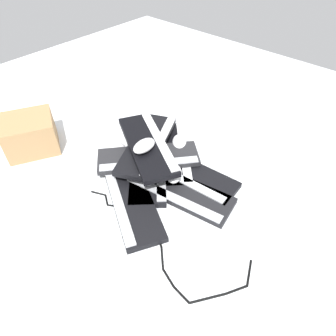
{
  "coord_description": "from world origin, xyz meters",
  "views": [
    {
      "loc": [
        0.6,
        0.65,
        0.91
      ],
      "look_at": [
        -0.08,
        0.04,
        0.06
      ],
      "focal_mm": 32.0,
      "sensor_mm": 36.0,
      "label": 1
    }
  ],
  "objects_px": {
    "keyboard_0": "(131,200)",
    "cardboard_box": "(30,134)",
    "keyboard_6": "(148,144)",
    "keyboard_5": "(148,158)",
    "keyboard_1": "(179,191)",
    "keyboard_7": "(147,145)",
    "mouse_3": "(174,174)",
    "keyboard_4": "(149,168)",
    "mouse_0": "(114,146)",
    "mouse_2": "(144,146)",
    "mouse_1": "(179,142)",
    "keyboard_3": "(172,153)",
    "keyboard_2": "(187,174)"
  },
  "relations": [
    {
      "from": "keyboard_3",
      "to": "keyboard_6",
      "type": "relative_size",
      "value": 0.91
    },
    {
      "from": "keyboard_6",
      "to": "keyboard_7",
      "type": "height_order",
      "value": "keyboard_7"
    },
    {
      "from": "keyboard_5",
      "to": "keyboard_6",
      "type": "distance_m",
      "value": 0.06
    },
    {
      "from": "keyboard_2",
      "to": "mouse_2",
      "type": "bearing_deg",
      "value": -58.79
    },
    {
      "from": "keyboard_0",
      "to": "keyboard_3",
      "type": "bearing_deg",
      "value": -167.68
    },
    {
      "from": "keyboard_3",
      "to": "keyboard_0",
      "type": "bearing_deg",
      "value": 12.32
    },
    {
      "from": "keyboard_1",
      "to": "mouse_0",
      "type": "relative_size",
      "value": 4.18
    },
    {
      "from": "keyboard_4",
      "to": "mouse_0",
      "type": "xyz_separation_m",
      "value": [
        0.01,
        -0.22,
        0.01
      ]
    },
    {
      "from": "keyboard_1",
      "to": "keyboard_3",
      "type": "xyz_separation_m",
      "value": [
        -0.16,
        -0.18,
        0.0
      ]
    },
    {
      "from": "keyboard_6",
      "to": "mouse_3",
      "type": "distance_m",
      "value": 0.2
    },
    {
      "from": "keyboard_5",
      "to": "keyboard_6",
      "type": "height_order",
      "value": "keyboard_6"
    },
    {
      "from": "mouse_1",
      "to": "keyboard_1",
      "type": "bearing_deg",
      "value": 1.57
    },
    {
      "from": "mouse_2",
      "to": "cardboard_box",
      "type": "height_order",
      "value": "same"
    },
    {
      "from": "cardboard_box",
      "to": "mouse_1",
      "type": "bearing_deg",
      "value": 130.13
    },
    {
      "from": "keyboard_3",
      "to": "mouse_1",
      "type": "bearing_deg",
      "value": 178.04
    },
    {
      "from": "keyboard_5",
      "to": "keyboard_6",
      "type": "bearing_deg",
      "value": -134.41
    },
    {
      "from": "keyboard_1",
      "to": "mouse_1",
      "type": "height_order",
      "value": "mouse_1"
    },
    {
      "from": "mouse_2",
      "to": "mouse_3",
      "type": "height_order",
      "value": "mouse_2"
    },
    {
      "from": "keyboard_2",
      "to": "mouse_1",
      "type": "bearing_deg",
      "value": -128.68
    },
    {
      "from": "keyboard_7",
      "to": "mouse_3",
      "type": "xyz_separation_m",
      "value": [
        0.02,
        0.17,
        -0.05
      ]
    },
    {
      "from": "keyboard_1",
      "to": "keyboard_4",
      "type": "height_order",
      "value": "same"
    },
    {
      "from": "keyboard_5",
      "to": "keyboard_4",
      "type": "bearing_deg",
      "value": 43.59
    },
    {
      "from": "mouse_2",
      "to": "mouse_3",
      "type": "bearing_deg",
      "value": 98.4
    },
    {
      "from": "mouse_0",
      "to": "mouse_3",
      "type": "bearing_deg",
      "value": 159.32
    },
    {
      "from": "keyboard_0",
      "to": "keyboard_5",
      "type": "xyz_separation_m",
      "value": [
        -0.2,
        -0.1,
        0.03
      ]
    },
    {
      "from": "keyboard_1",
      "to": "keyboard_7",
      "type": "height_order",
      "value": "keyboard_7"
    },
    {
      "from": "keyboard_1",
      "to": "keyboard_4",
      "type": "relative_size",
      "value": 1.09
    },
    {
      "from": "keyboard_1",
      "to": "keyboard_7",
      "type": "xyz_separation_m",
      "value": [
        -0.05,
        -0.23,
        0.09
      ]
    },
    {
      "from": "keyboard_4",
      "to": "keyboard_3",
      "type": "bearing_deg",
      "value": 175.55
    },
    {
      "from": "keyboard_0",
      "to": "keyboard_7",
      "type": "relative_size",
      "value": 1.0
    },
    {
      "from": "keyboard_6",
      "to": "mouse_0",
      "type": "distance_m",
      "value": 0.18
    },
    {
      "from": "keyboard_0",
      "to": "keyboard_6",
      "type": "relative_size",
      "value": 0.99
    },
    {
      "from": "keyboard_6",
      "to": "mouse_1",
      "type": "height_order",
      "value": "keyboard_6"
    },
    {
      "from": "keyboard_2",
      "to": "mouse_1",
      "type": "xyz_separation_m",
      "value": [
        -0.11,
        -0.14,
        0.04
      ]
    },
    {
      "from": "keyboard_3",
      "to": "cardboard_box",
      "type": "bearing_deg",
      "value": -53.01
    },
    {
      "from": "cardboard_box",
      "to": "keyboard_4",
      "type": "bearing_deg",
      "value": 116.05
    },
    {
      "from": "keyboard_5",
      "to": "mouse_1",
      "type": "distance_m",
      "value": 0.17
    },
    {
      "from": "mouse_3",
      "to": "keyboard_3",
      "type": "bearing_deg",
      "value": 5.09
    },
    {
      "from": "keyboard_0",
      "to": "mouse_0",
      "type": "height_order",
      "value": "mouse_0"
    },
    {
      "from": "keyboard_7",
      "to": "mouse_3",
      "type": "height_order",
      "value": "keyboard_7"
    },
    {
      "from": "keyboard_0",
      "to": "keyboard_7",
      "type": "height_order",
      "value": "keyboard_7"
    },
    {
      "from": "keyboard_2",
      "to": "mouse_0",
      "type": "height_order",
      "value": "mouse_0"
    },
    {
      "from": "keyboard_5",
      "to": "mouse_0",
      "type": "relative_size",
      "value": 3.93
    },
    {
      "from": "cardboard_box",
      "to": "keyboard_1",
      "type": "bearing_deg",
      "value": 108.38
    },
    {
      "from": "keyboard_7",
      "to": "keyboard_2",
      "type": "bearing_deg",
      "value": 105.2
    },
    {
      "from": "mouse_3",
      "to": "mouse_0",
      "type": "bearing_deg",
      "value": 55.72
    },
    {
      "from": "keyboard_2",
      "to": "keyboard_5",
      "type": "distance_m",
      "value": 0.18
    },
    {
      "from": "keyboard_5",
      "to": "mouse_0",
      "type": "bearing_deg",
      "value": -81.47
    },
    {
      "from": "mouse_1",
      "to": "keyboard_2",
      "type": "bearing_deg",
      "value": 12.64
    },
    {
      "from": "keyboard_0",
      "to": "cardboard_box",
      "type": "relative_size",
      "value": 2.05
    }
  ]
}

